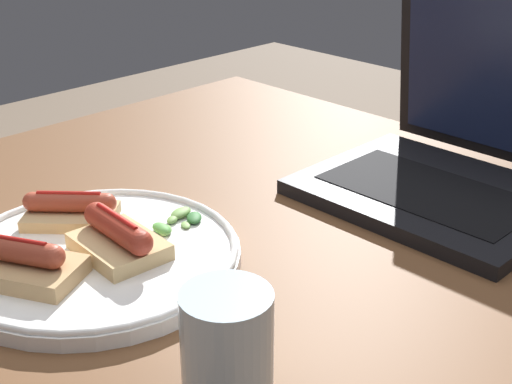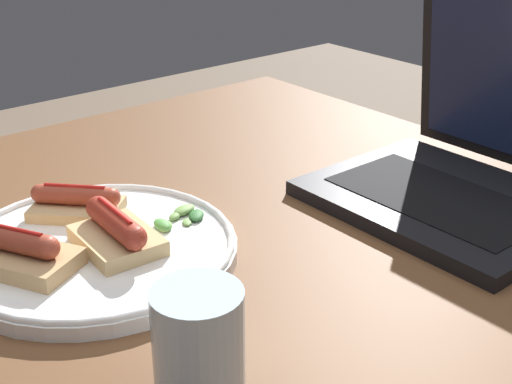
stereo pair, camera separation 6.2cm
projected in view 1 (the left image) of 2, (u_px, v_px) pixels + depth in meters
desk at (363, 354)px, 0.73m from camera, size 1.31×0.88×0.72m
laptop at (453, 159)px, 0.89m from camera, size 0.30×0.27×0.25m
plate at (97, 255)px, 0.74m from camera, size 0.30×0.30×0.02m
sausage_toast_left at (118, 238)px, 0.73m from camera, size 0.11×0.08×0.05m
sausage_toast_middle at (19, 263)px, 0.69m from camera, size 0.14×0.11×0.04m
sausage_toast_right at (71, 210)px, 0.80m from camera, size 0.11×0.11×0.04m
salad_pile at (176, 221)px, 0.79m from camera, size 0.05×0.07×0.01m
drinking_glass at (227, 345)px, 0.55m from camera, size 0.07×0.07×0.09m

